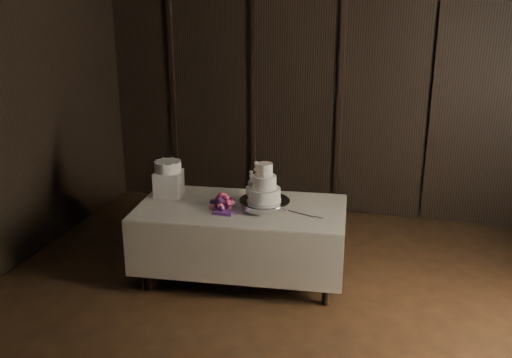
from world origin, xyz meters
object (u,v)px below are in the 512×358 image
(display_table, at_px, (241,239))
(cake_stand, at_px, (264,205))
(wedding_cake, at_px, (261,186))
(small_cake, at_px, (168,166))
(bouquet, at_px, (222,202))
(box_pedestal, at_px, (169,183))

(display_table, height_order, cake_stand, cake_stand)
(wedding_cake, height_order, small_cake, wedding_cake)
(bouquet, bearing_deg, wedding_cake, 12.70)
(bouquet, relative_size, small_cake, 1.49)
(bouquet, relative_size, box_pedestal, 1.53)
(box_pedestal, bearing_deg, display_table, -9.12)
(wedding_cake, height_order, bouquet, wedding_cake)
(display_table, distance_m, small_cake, 1.03)
(bouquet, distance_m, box_pedestal, 0.68)
(bouquet, bearing_deg, small_cake, 159.75)
(box_pedestal, bearing_deg, small_cake, 0.00)
(box_pedestal, height_order, small_cake, small_cake)
(cake_stand, relative_size, small_cake, 1.82)
(small_cake, bearing_deg, box_pedestal, 0.00)
(cake_stand, bearing_deg, display_table, 177.56)
(bouquet, bearing_deg, box_pedestal, 159.75)
(cake_stand, bearing_deg, small_cake, 172.39)
(display_table, distance_m, bouquet, 0.45)
(cake_stand, height_order, small_cake, small_cake)
(cake_stand, height_order, bouquet, bouquet)
(bouquet, height_order, box_pedestal, box_pedestal)
(wedding_cake, distance_m, small_cake, 1.01)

